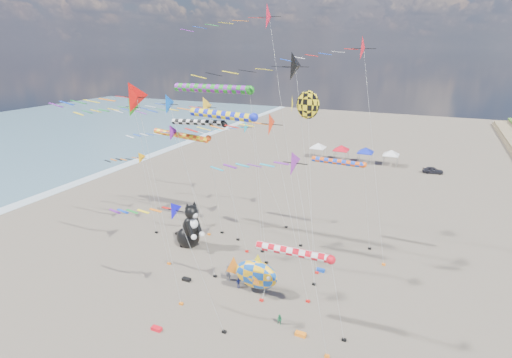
{
  "coord_description": "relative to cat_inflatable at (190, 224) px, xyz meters",
  "views": [
    {
      "loc": [
        15.82,
        -21.46,
        22.71
      ],
      "look_at": [
        0.88,
        12.0,
        10.59
      ],
      "focal_mm": 28.0,
      "sensor_mm": 36.0,
      "label": 1
    }
  ],
  "objects": [
    {
      "name": "kite_bag_1",
      "position": [
        16.92,
        -9.62,
        -2.8
      ],
      "size": [
        0.9,
        0.44,
        0.3
      ],
      "primitive_type": "cube",
      "color": "orange",
      "rests_on": "ground"
    },
    {
      "name": "person_adult",
      "position": [
        7.59,
        -4.74,
        -2.05
      ],
      "size": [
        0.68,
        0.47,
        1.8
      ],
      "primitive_type": "imported",
      "rotation": [
        0.0,
        0.0,
        -0.05
      ],
      "color": "slate",
      "rests_on": "ground"
    },
    {
      "name": "ground",
      "position": [
        8.85,
        -14.57,
        -2.95
      ],
      "size": [
        260.0,
        260.0,
        0.0
      ],
      "primitive_type": "plane",
      "color": "brown",
      "rests_on": "ground"
    },
    {
      "name": "delta_kite_10",
      "position": [
        2.23,
        1.43,
        13.51
      ],
      "size": [
        12.98,
        2.54,
        18.0
      ],
      "color": "yellow",
      "rests_on": "ground"
    },
    {
      "name": "child_green",
      "position": [
        14.84,
        -9.03,
        -2.45
      ],
      "size": [
        0.53,
        0.44,
        1.0
      ],
      "primitive_type": "imported",
      "rotation": [
        0.0,
        0.0,
        -0.13
      ],
      "color": "#227948",
      "rests_on": "ground"
    },
    {
      "name": "delta_kite_12",
      "position": [
        -4.14,
        3.5,
        9.63
      ],
      "size": [
        11.03,
        2.21,
        13.98
      ],
      "color": "#7A189D",
      "rests_on": "ground"
    },
    {
      "name": "windsock_5",
      "position": [
        16.14,
        -8.75,
        4.12
      ],
      "size": [
        7.85,
        0.74,
        7.48
      ],
      "color": "red",
      "rests_on": "ground"
    },
    {
      "name": "kite_bag_2",
      "position": [
        5.61,
        -13.92,
        -2.8
      ],
      "size": [
        0.9,
        0.44,
        0.3
      ],
      "primitive_type": "cube",
      "color": "red",
      "rests_on": "ground"
    },
    {
      "name": "delta_kite_9",
      "position": [
        17.96,
        4.88,
        19.5
      ],
      "size": [
        11.4,
        2.67,
        24.02
      ],
      "color": "red",
      "rests_on": "ground"
    },
    {
      "name": "delta_kite_4",
      "position": [
        11.55,
        0.25,
        17.91
      ],
      "size": [
        13.97,
        2.92,
        22.56
      ],
      "color": "black",
      "rests_on": "ground"
    },
    {
      "name": "delta_kite_2",
      "position": [
        -9.95,
        1.22,
        6.18
      ],
      "size": [
        8.81,
        1.62,
        10.36
      ],
      "color": "#FFAA0C",
      "rests_on": "ground"
    },
    {
      "name": "kite_bag_0",
      "position": [
        3.71,
        -6.53,
        -2.8
      ],
      "size": [
        0.9,
        0.44,
        0.3
      ],
      "primitive_type": "cube",
      "color": "black",
      "rests_on": "ground"
    },
    {
      "name": "cat_inflatable",
      "position": [
        0.0,
        0.0,
        0.0
      ],
      "size": [
        4.88,
        3.71,
        5.9
      ],
      "primitive_type": null,
      "rotation": [
        0.0,
        0.0,
        -0.4
      ],
      "color": "black",
      "rests_on": "ground"
    },
    {
      "name": "parked_car",
      "position": [
        25.84,
        43.43,
        -2.32
      ],
      "size": [
        3.81,
        1.83,
        1.26
      ],
      "primitive_type": "imported",
      "rotation": [
        0.0,
        0.0,
        1.67
      ],
      "color": "#26262D",
      "rests_on": "ground"
    },
    {
      "name": "delta_kite_7",
      "position": [
        6.69,
        -11.88,
        7.56
      ],
      "size": [
        9.26,
        1.59,
        11.75
      ],
      "color": "#100BE3",
      "rests_on": "ground"
    },
    {
      "name": "windsock_0",
      "position": [
        -3.35,
        4.63,
        9.31
      ],
      "size": [
        9.64,
        0.74,
        12.69
      ],
      "color": "#F64E14",
      "rests_on": "ground"
    },
    {
      "name": "kite_bag_3",
      "position": [
        15.75,
        0.8,
        -2.8
      ],
      "size": [
        0.9,
        0.44,
        0.3
      ],
      "primitive_type": "cube",
      "color": "#1241B5",
      "rests_on": "ground"
    },
    {
      "name": "windsock_4",
      "position": [
        2.89,
        2.17,
        15.48
      ],
      "size": [
        10.73,
        0.95,
        18.96
      ],
      "color": "#198E1D",
      "rests_on": "ground"
    },
    {
      "name": "delta_kite_1",
      "position": [
        -3.74,
        -4.58,
        13.9
      ],
      "size": [
        10.62,
        2.05,
        18.23
      ],
      "color": "#229118",
      "rests_on": "ground"
    },
    {
      "name": "windsock_3",
      "position": [
        -0.1,
        3.71,
        11.3
      ],
      "size": [
        8.6,
        0.7,
        14.69
      ],
      "color": "black",
      "rests_on": "ground"
    },
    {
      "name": "delta_kite_8",
      "position": [
        1.69,
        -4.73,
        14.34
      ],
      "size": [
        10.48,
        2.16,
        18.67
      ],
      "color": "blue",
      "rests_on": "ground"
    },
    {
      "name": "delta_kite_6",
      "position": [
        2.95,
        9.56,
        9.89
      ],
      "size": [
        11.13,
        1.72,
        14.11
      ],
      "color": "#1BB5D7",
      "rests_on": "ground"
    },
    {
      "name": "delta_kite_0",
      "position": [
        10.86,
        -4.94,
        13.11
      ],
      "size": [
        12.66,
        2.24,
        17.5
      ],
      "color": "#FF3714",
      "rests_on": "ground"
    },
    {
      "name": "delta_kite_11",
      "position": [
        6.87,
        5.38,
        22.67
      ],
      "size": [
        15.26,
        2.91,
        27.32
      ],
      "color": "red",
      "rests_on": "ground"
    },
    {
      "name": "angelfish_kite",
      "position": [
        13.65,
        0.01,
        14.53
      ],
      "size": [
        3.74,
        3.02,
        18.95
      ],
      "color": "yellow",
      "rests_on": "ground"
    },
    {
      "name": "child_blue",
      "position": [
        9.1,
        -5.43,
        -2.41
      ],
      "size": [
        0.55,
        0.68,
        1.08
      ],
      "primitive_type": "imported",
      "rotation": [
        0.0,
        0.0,
        1.05
      ],
      "color": "navy",
      "rests_on": "ground"
    },
    {
      "name": "delta_kite_3",
      "position": [
        2.4,
        -10.11,
        15.83
      ],
      "size": [
        11.97,
        2.67,
        20.38
      ],
      "color": "red",
      "rests_on": "ground"
    },
    {
      "name": "windsock_1",
      "position": [
        5.25,
        0.0,
        13.08
      ],
      "size": [
        8.78,
        0.9,
        16.54
      ],
      "color": "#1424CE",
      "rests_on": "ground"
    },
    {
      "name": "delta_kite_5",
      "position": [
        16.35,
        -11.09,
        12.18
      ],
      "size": [
        8.53,
        1.9,
        16.43
      ],
      "color": "purple",
      "rests_on": "ground"
    },
    {
      "name": "windsock_2",
      "position": [
        15.62,
        7.95,
        7.21
      ],
      "size": [
        7.66,
        0.65,
        10.57
      ],
      "color": "#EF5010",
      "rests_on": "ground"
    },
    {
      "name": "tent_row",
      "position": [
        10.35,
        45.43,
        0.2
      ],
      "size": [
        19.2,
        4.2,
        3.8
      ],
      "color": "white",
      "rests_on": "ground"
    },
    {
      "name": "fish_inflatable",
      "position": [
        11.04,
        -5.58,
        -0.88
      ],
      "size": [
        5.76,
        2.13,
        4.27
      ],
      "color": "#1252B6",
      "rests_on": "ground"
    }
  ]
}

